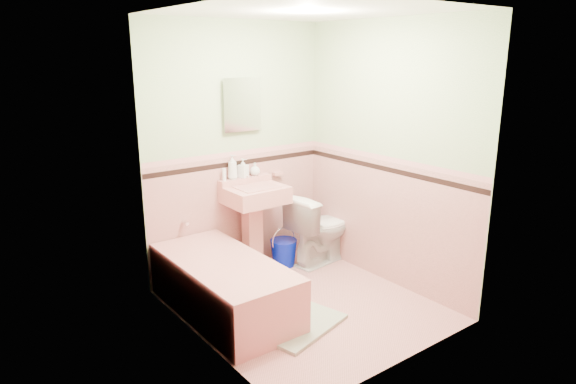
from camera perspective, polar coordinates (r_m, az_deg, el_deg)
floor at (r=4.70m, az=1.88°, el=-12.51°), size 2.20×2.20×0.00m
ceiling at (r=4.17m, az=2.20°, el=19.55°), size 2.20×2.20×0.00m
wall_back at (r=5.14m, az=-5.73°, el=4.67°), size 2.50×0.00×2.50m
wall_front at (r=3.50m, az=13.42°, el=-0.68°), size 2.50×0.00×2.50m
wall_left at (r=3.73m, az=-10.00°, el=0.48°), size 0.00×2.50×2.50m
wall_right at (r=4.94m, az=11.10°, el=4.03°), size 0.00×2.50×2.50m
wainscot_back at (r=5.29m, az=-5.48°, el=-2.28°), size 2.00×0.00×2.00m
wainscot_front at (r=3.74m, az=12.66°, el=-10.27°), size 2.00×0.00×2.00m
wainscot_left at (r=3.95m, az=-9.41°, el=-8.66°), size 0.00×2.20×2.20m
wainscot_right at (r=5.09m, az=10.64°, el=-3.18°), size 0.00×2.20×2.20m
accent_back at (r=5.15m, az=-5.59°, el=3.23°), size 2.00×0.00×2.00m
accent_front at (r=3.55m, az=13.07°, el=-2.63°), size 2.00×0.00×2.00m
accent_left at (r=3.77m, az=-9.67°, el=-1.39°), size 0.00×2.20×2.20m
accent_right at (r=4.95m, az=10.89°, el=2.53°), size 0.00×2.20×2.20m
cap_back at (r=5.14m, az=-5.62°, el=4.32°), size 2.00×0.00×2.00m
cap_front at (r=3.52m, az=13.17°, el=-1.08°), size 2.00×0.00×2.00m
cap_left at (r=3.75m, az=-9.73°, el=0.07°), size 0.00×2.20×2.20m
cap_right at (r=4.93m, az=10.94°, el=3.66°), size 0.00×2.20×2.20m
bathtub at (r=4.52m, az=-7.12°, el=-10.58°), size 0.70×1.50×0.45m
tub_faucet at (r=4.97m, az=-11.45°, el=-3.34°), size 0.04×0.12×0.04m
sink at (r=5.18m, az=-3.64°, el=-4.30°), size 0.58×0.48×0.91m
sink_faucet at (r=5.15m, az=-4.59°, el=1.30°), size 0.02×0.02×0.10m
medicine_cabinet at (r=5.08m, az=-5.20°, el=9.68°), size 0.36×0.04×0.45m
soap_dish at (r=5.43m, az=-1.19°, el=2.07°), size 0.11×0.06×0.04m
soap_bottle_left at (r=5.08m, az=-6.21°, el=2.78°), size 0.12×0.12×0.24m
soap_bottle_mid at (r=5.15m, az=-5.04°, el=2.67°), size 0.11×0.12×0.19m
soap_bottle_right at (r=5.23m, az=-3.71°, el=2.56°), size 0.10×0.10×0.13m
tube at (r=5.04m, az=-7.14°, el=1.94°), size 0.04×0.04×0.12m
toilet at (r=5.48m, az=3.64°, el=-4.05°), size 0.79×0.51×0.76m
bucket at (r=5.46m, az=-0.48°, el=-6.77°), size 0.35×0.35×0.28m
bath_mat at (r=4.37m, az=1.20°, el=-14.57°), size 0.85×0.67×0.03m
shoe at (r=4.26m, az=0.65°, el=-14.67°), size 0.17×0.11×0.06m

